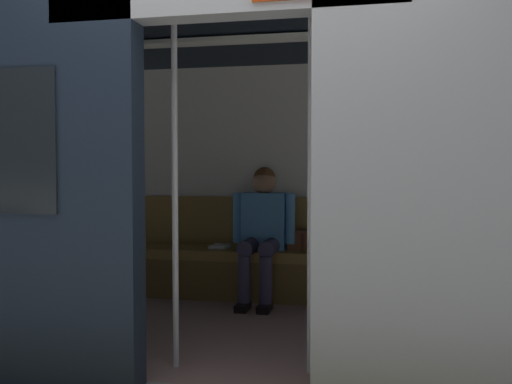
# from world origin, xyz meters

# --- Properties ---
(train_car) EXTENTS (6.40, 2.64, 2.23)m
(train_car) POSITION_xyz_m (0.05, -1.15, 1.46)
(train_car) COLOR #ADAFB5
(train_car) RESTS_ON ground_plane
(bench_seat) EXTENTS (3.04, 0.44, 0.44)m
(bench_seat) POSITION_xyz_m (0.00, -2.13, 0.34)
(bench_seat) COLOR olive
(bench_seat) RESTS_ON ground_plane
(person_seated) EXTENTS (0.55, 0.67, 1.17)m
(person_seated) POSITION_xyz_m (0.21, -2.08, 0.67)
(person_seated) COLOR #4C8CC6
(person_seated) RESTS_ON ground_plane
(handbag) EXTENTS (0.26, 0.15, 0.17)m
(handbag) POSITION_xyz_m (-0.13, -2.20, 0.53)
(handbag) COLOR brown
(handbag) RESTS_ON bench_seat
(book) EXTENTS (0.16, 0.23, 0.03)m
(book) POSITION_xyz_m (0.62, -2.17, 0.46)
(book) COLOR silver
(book) RESTS_ON bench_seat
(grab_pole_door) EXTENTS (0.04, 0.04, 2.09)m
(grab_pole_door) POSITION_xyz_m (0.39, -0.37, 1.04)
(grab_pole_door) COLOR silver
(grab_pole_door) RESTS_ON ground_plane
(grab_pole_far) EXTENTS (0.04, 0.04, 2.09)m
(grab_pole_far) POSITION_xyz_m (-0.39, -0.44, 1.04)
(grab_pole_far) COLOR silver
(grab_pole_far) RESTS_ON ground_plane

